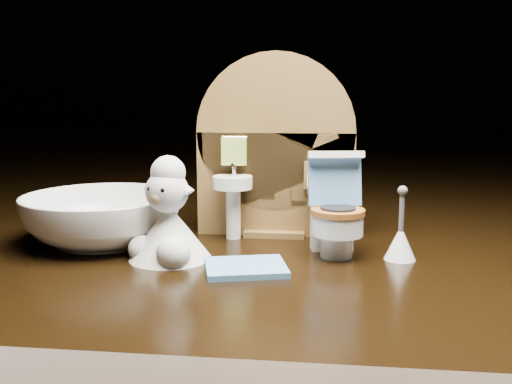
# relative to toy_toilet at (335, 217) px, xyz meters

# --- Properties ---
(backdrop_panel) EXTENTS (0.13, 0.05, 0.15)m
(backdrop_panel) POSITION_rel_toy_toilet_xyz_m (-0.05, 0.05, 0.04)
(backdrop_panel) COLOR brown
(backdrop_panel) RESTS_ON ground
(toy_toilet) EXTENTS (0.04, 0.05, 0.08)m
(toy_toilet) POSITION_rel_toy_toilet_xyz_m (0.00, 0.00, 0.00)
(toy_toilet) COLOR white
(toy_toilet) RESTS_ON ground
(bath_mat) EXTENTS (0.06, 0.06, 0.00)m
(bath_mat) POSITION_rel_toy_toilet_xyz_m (-0.06, -0.05, -0.03)
(bath_mat) COLOR #5993CC
(bath_mat) RESTS_ON ground
(toilet_brush) EXTENTS (0.02, 0.02, 0.05)m
(toilet_brush) POSITION_rel_toy_toilet_xyz_m (0.05, -0.01, -0.01)
(toilet_brush) COLOR white
(toilet_brush) RESTS_ON ground
(plush_lamb) EXTENTS (0.06, 0.06, 0.08)m
(plush_lamb) POSITION_rel_toy_toilet_xyz_m (-0.12, -0.03, -0.00)
(plush_lamb) COLOR silver
(plush_lamb) RESTS_ON ground
(ceramic_bowl) EXTENTS (0.15, 0.15, 0.04)m
(ceramic_bowl) POSITION_rel_toy_toilet_xyz_m (-0.18, 0.01, -0.01)
(ceramic_bowl) COLOR white
(ceramic_bowl) RESTS_ON ground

